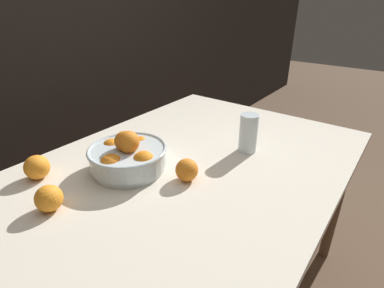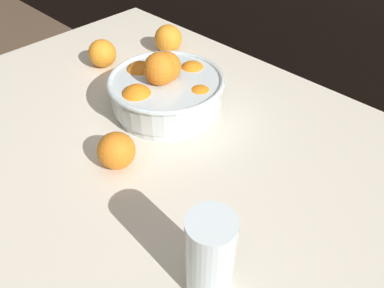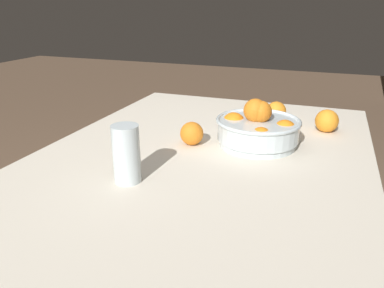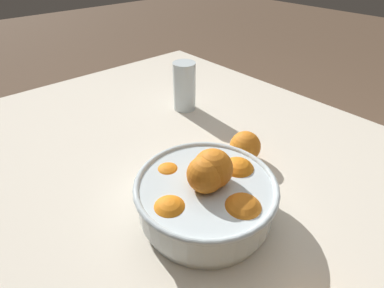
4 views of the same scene
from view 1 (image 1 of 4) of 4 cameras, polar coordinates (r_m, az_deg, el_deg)
The scene contains 6 objects.
dining_table at distance 1.14m, azimuth -0.95°, elevation -6.78°, with size 1.44×1.01×0.74m.
fruit_bowl at distance 1.07m, azimuth -12.11°, elevation -2.30°, with size 0.28×0.28×0.15m.
juice_glass at distance 1.20m, azimuth 10.64°, elevation 1.72°, with size 0.07×0.07×0.16m.
orange_loose_near_bowl at distance 0.96m, azimuth -25.60°, elevation -9.31°, with size 0.08×0.08×0.08m, color orange.
orange_loose_front at distance 1.00m, azimuth -1.00°, elevation -4.96°, with size 0.08×0.08×0.08m, color orange.
orange_loose_aside at distance 1.14m, azimuth -27.44°, elevation -3.95°, with size 0.08×0.08×0.08m, color orange.
Camera 1 is at (-0.76, -0.59, 1.30)m, focal length 28.00 mm.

